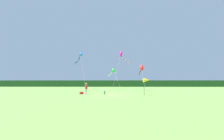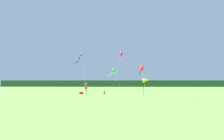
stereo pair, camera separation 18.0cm
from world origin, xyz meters
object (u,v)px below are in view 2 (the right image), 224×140
Objects in this scene: person_adult at (86,88)px; banner_flag_pole at (146,80)px; person_child at (104,90)px; kite_magenta at (122,55)px; kite_green at (113,70)px; kite_blue at (80,55)px; cooler_box at (81,93)px; kite_red at (141,69)px.

banner_flag_pole is at bearing -8.90° from person_adult.
person_child is 0.11× the size of kite_magenta.
kite_magenta reaches higher than person_adult.
person_adult is 2.92m from person_child.
person_child is 0.12× the size of kite_green.
person_child is at bearing 167.85° from banner_flag_pole.
kite_magenta is 10.87m from kite_blue.
cooler_box is 0.06× the size of kite_magenta.
kite_red is 0.92× the size of kite_blue.
person_child is at bearing -58.97° from kite_blue.
banner_flag_pole is at bearing -12.15° from person_child.
kite_blue reaches higher than kite_green.
cooler_box is at bearing -117.30° from kite_magenta.
cooler_box is at bearing -73.67° from kite_blue.
kite_blue is (-3.22, 11.00, 8.35)m from cooler_box.
kite_blue is at bearing 106.33° from cooler_box.
person_adult is 16.64m from kite_green.
cooler_box is 0.21× the size of banner_flag_pole.
kite_magenta is at bearing 15.98° from kite_blue.
kite_red is at bearing 38.48° from cooler_box.
kite_green reaches higher than cooler_box.
kite_blue is (-10.44, -2.99, -0.48)m from kite_magenta.
person_adult is 14.55m from kite_red.
kite_blue is (-14.44, 2.08, 3.53)m from kite_red.
banner_flag_pole is 0.28× the size of kite_blue.
kite_magenta reaches higher than person_child.
cooler_box is 14.18m from kite_blue.
kite_green is 1.07× the size of kite_red.
person_adult is 14.27m from kite_blue.
banner_flag_pole is 0.29× the size of kite_green.
person_child is 3.78m from cooler_box.
kite_red is (6.55, -6.27, -0.23)m from kite_green.
person_child is 0.43× the size of banner_flag_pole.
kite_red is (4.00, -5.07, -4.01)m from kite_magenta.
cooler_box is at bearing 151.65° from person_adult.
person_child is 0.12× the size of kite_blue.
kite_green is 9.53m from kite_blue.
person_adult is 1.56× the size of person_child.
kite_green is at bearing 72.90° from cooler_box.
kite_magenta is (7.22, 13.99, 8.83)m from cooler_box.
person_child is 0.13× the size of kite_red.
banner_flag_pole is (9.91, -1.86, 1.99)m from cooler_box.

